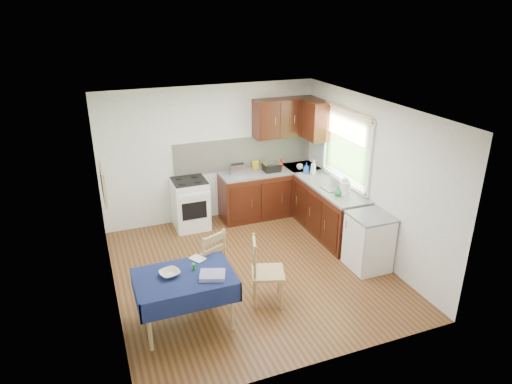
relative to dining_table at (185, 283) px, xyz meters
name	(u,v)px	position (x,y,z in m)	size (l,w,h in m)	color
floor	(252,270)	(1.21, 0.90, -0.62)	(4.20, 4.20, 0.00)	#512915
ceiling	(251,109)	(1.21, 0.90, 1.88)	(4.00, 4.20, 0.02)	white
wall_back	(211,154)	(1.21, 3.00, 0.63)	(4.00, 0.02, 2.50)	silver
wall_front	(323,269)	(1.21, -1.20, 0.63)	(4.00, 0.02, 2.50)	silver
wall_left	(106,217)	(-0.79, 0.90, 0.63)	(0.02, 4.20, 2.50)	white
wall_right	(370,178)	(3.21, 0.90, 0.63)	(0.02, 4.20, 2.50)	silver
base_cabinets	(296,201)	(2.57, 2.15, -0.19)	(1.90, 2.30, 0.86)	#340F09
worktop_back	(270,171)	(2.26, 2.70, 0.26)	(1.90, 0.60, 0.04)	slate
worktop_right	(331,188)	(2.91, 1.55, 0.26)	(0.60, 1.70, 0.04)	slate
worktop_corner	(301,167)	(2.91, 2.70, 0.26)	(0.60, 0.60, 0.04)	slate
splashback	(245,153)	(1.86, 2.98, 0.58)	(2.70, 0.02, 0.60)	beige
upper_cabinets	(294,118)	(2.74, 2.70, 1.23)	(1.20, 0.85, 0.70)	#340F09
stove	(190,204)	(0.71, 2.69, -0.16)	(0.60, 0.61, 0.92)	white
window	(346,142)	(3.19, 1.60, 1.03)	(0.04, 1.48, 1.26)	#355924
fridge	(369,242)	(2.91, 0.35, -0.18)	(0.58, 0.60, 0.89)	white
corkboard	(103,184)	(-0.76, 1.20, 0.98)	(0.04, 0.62, 0.47)	tan
dining_table	(185,283)	(0.00, 0.00, 0.00)	(1.20, 0.82, 0.73)	#111D44
chair_far	(208,261)	(0.45, 0.56, -0.10)	(0.58, 0.58, 0.99)	tan
chair_near	(264,269)	(1.10, 0.10, -0.11)	(0.54, 0.54, 0.96)	tan
toaster	(237,169)	(1.62, 2.70, 0.38)	(0.28, 0.18, 0.22)	silver
sandwich_press	(271,167)	(2.28, 2.65, 0.36)	(0.29, 0.26, 0.17)	black
sauce_bottle	(282,165)	(2.47, 2.62, 0.39)	(0.05, 0.05, 0.22)	red
yellow_packet	(255,165)	(2.04, 2.87, 0.35)	(0.11, 0.08, 0.15)	gold
dish_rack	(336,187)	(2.95, 1.46, 0.30)	(0.42, 0.32, 0.20)	gray
kettle	(345,187)	(2.94, 1.16, 0.41)	(0.18, 0.18, 0.30)	white
cup	(300,167)	(2.81, 2.54, 0.33)	(0.12, 0.12, 0.10)	white
soap_bottle_a	(313,167)	(2.92, 2.21, 0.42)	(0.11, 0.11, 0.28)	white
soap_bottle_b	(306,168)	(2.82, 2.30, 0.38)	(0.09, 0.09, 0.20)	blue
soap_bottle_c	(338,191)	(2.81, 1.16, 0.36)	(0.12, 0.12, 0.16)	green
plate_bowl	(170,273)	(-0.16, 0.06, 0.13)	(0.24, 0.24, 0.06)	beige
book	(194,261)	(0.19, 0.28, 0.11)	(0.14, 0.20, 0.01)	white
spice_jar	(194,267)	(0.14, 0.09, 0.15)	(0.04, 0.04, 0.09)	#238225
tea_towel	(212,275)	(0.31, -0.16, 0.13)	(0.30, 0.24, 0.05)	navy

